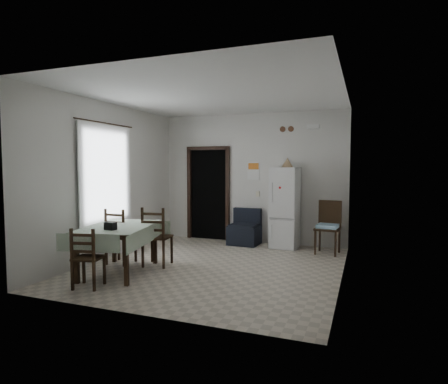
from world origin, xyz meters
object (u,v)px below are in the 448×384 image
dining_chair_far_left (121,236)px  navy_seat (244,227)px  corner_chair (328,228)px  dining_chair_far_right (157,236)px  dining_table (120,249)px  dining_chair_near_head (88,257)px  fridge (285,208)px

dining_chair_far_left → navy_seat: bearing=-124.8°
corner_chair → dining_chair_far_right: (-2.67, -1.94, -0.01)m
navy_seat → corner_chair: (1.80, -0.27, 0.13)m
dining_chair_far_left → dining_chair_far_right: size_ratio=0.96×
navy_seat → corner_chair: size_ratio=0.75×
navy_seat → dining_chair_far_right: dining_chair_far_right is taller
dining_table → dining_chair_far_left: 0.61m
dining_chair_near_head → dining_chair_far_left: bearing=-86.8°
fridge → dining_chair_far_right: (-1.77, -2.21, -0.34)m
fridge → dining_chair_near_head: bearing=-116.6°
corner_chair → dining_chair_far_left: corner_chair is taller
navy_seat → dining_chair_far_left: bearing=-121.7°
navy_seat → corner_chair: bearing=-6.4°
corner_chair → dining_chair_near_head: (-2.97, -3.31, -0.09)m
navy_seat → fridge: bearing=2.2°
corner_chair → dining_chair_far_left: 3.92m
navy_seat → dining_chair_near_head: size_ratio=0.90×
dining_chair_far_left → dining_table: bearing=123.0°
dining_table → dining_chair_far_right: 0.71m
dining_chair_far_right → dining_chair_far_left: bearing=0.9°
corner_chair → fridge: bearing=169.7°
corner_chair → dining_chair_near_head: corner_chair is taller
fridge → dining_chair_far_left: bearing=-133.3°
dining_chair_near_head → fridge: bearing=-133.4°
dining_table → dining_chair_far_right: (0.34, 0.60, 0.13)m
fridge → dining_chair_near_head: 4.16m
fridge → dining_table: 3.55m
dining_chair_far_right → fridge: bearing=-136.4°
dining_table → dining_chair_far_left: bearing=111.4°
dining_chair_far_right → corner_chair: bearing=-151.8°
dining_table → dining_chair_near_head: dining_chair_near_head is taller
corner_chair → dining_table: bearing=-133.4°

